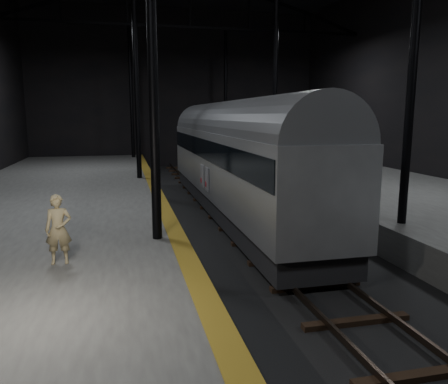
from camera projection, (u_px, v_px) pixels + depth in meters
name	position (u px, v px, depth m)	size (l,w,h in m)	color
ground	(249.00, 229.00, 16.84)	(44.00, 44.00, 0.00)	black
platform_left	(41.00, 227.00, 15.08)	(9.00, 43.80, 1.00)	#494947
platform_right	(419.00, 207.00, 18.43)	(9.00, 43.80, 1.00)	#494947
tactile_strip	(164.00, 207.00, 15.94)	(0.50, 43.80, 0.01)	olive
track	(249.00, 227.00, 16.83)	(2.40, 43.00, 0.24)	#3F3328
train	(234.00, 154.00, 18.70)	(2.71, 18.06, 4.83)	#9DA0A5
woman	(58.00, 229.00, 9.82)	(0.58, 0.38, 1.59)	tan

